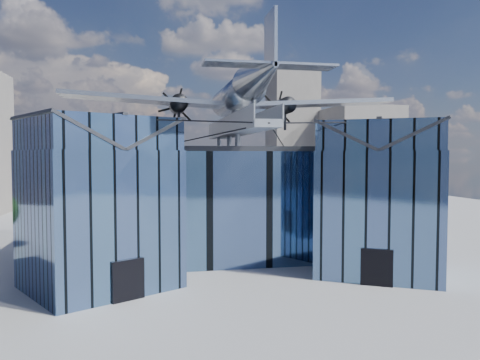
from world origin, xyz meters
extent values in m
plane|color=gray|center=(0.00, 0.00, 0.00)|extent=(120.00, 120.00, 0.00)
cube|color=#486693|center=(0.00, 9.00, 4.75)|extent=(28.00, 14.00, 9.50)
cube|color=#25272D|center=(0.00, 9.00, 9.70)|extent=(28.00, 14.00, 0.40)
cube|color=#486693|center=(-10.50, -1.00, 4.75)|extent=(11.79, 11.43, 9.50)
cube|color=#486693|center=(-10.50, -1.00, 10.60)|extent=(11.56, 11.20, 2.20)
cube|color=#25272D|center=(-12.45, -2.12, 10.60)|extent=(7.98, 9.23, 2.40)
cube|color=#25272D|center=(-8.55, 0.12, 10.60)|extent=(7.98, 9.23, 2.40)
cube|color=#25272D|center=(-10.50, -1.00, 11.75)|extent=(4.30, 7.10, 0.18)
cube|color=black|center=(-8.48, -4.51, 1.30)|extent=(2.03, 1.32, 2.60)
cube|color=black|center=(-6.60, 1.25, 4.75)|extent=(0.34, 0.34, 9.50)
cube|color=#486693|center=(10.50, -1.00, 4.75)|extent=(11.79, 11.43, 9.50)
cube|color=#486693|center=(10.50, -1.00, 10.60)|extent=(11.56, 11.20, 2.20)
cube|color=#25272D|center=(8.55, 0.12, 10.60)|extent=(7.98, 9.23, 2.40)
cube|color=#25272D|center=(12.45, -2.12, 10.60)|extent=(7.98, 9.23, 2.40)
cube|color=#25272D|center=(10.50, -1.00, 11.75)|extent=(4.30, 7.10, 0.18)
cube|color=black|center=(8.48, -4.51, 1.30)|extent=(2.03, 1.32, 2.60)
cube|color=black|center=(6.60, 1.25, 4.75)|extent=(0.34, 0.34, 9.50)
cube|color=#9B9FA8|center=(0.00, 3.50, 11.10)|extent=(1.80, 21.00, 0.50)
cube|color=#9B9FA8|center=(-0.90, 3.50, 11.75)|extent=(0.08, 21.00, 1.10)
cube|color=#9B9FA8|center=(0.90, 3.50, 11.75)|extent=(0.08, 21.00, 1.10)
cylinder|color=#9B9FA8|center=(0.00, 13.00, 10.43)|extent=(0.44, 0.44, 1.35)
cylinder|color=#9B9FA8|center=(0.00, 7.00, 10.43)|extent=(0.44, 0.44, 1.35)
cylinder|color=#9B9FA8|center=(0.00, 3.00, 10.43)|extent=(0.44, 0.44, 1.35)
cylinder|color=#9B9FA8|center=(0.00, 4.00, 12.05)|extent=(0.70, 0.70, 1.40)
cylinder|color=black|center=(-5.25, -4.00, 11.40)|extent=(10.55, 6.08, 0.69)
cylinder|color=black|center=(5.25, -4.00, 11.40)|extent=(10.55, 6.08, 0.69)
cylinder|color=black|center=(-3.00, 1.50, 10.55)|extent=(6.09, 17.04, 1.19)
cylinder|color=black|center=(3.00, 1.50, 10.55)|extent=(6.09, 17.04, 1.19)
cylinder|color=#A9AEB6|center=(0.00, 4.00, 14.00)|extent=(2.50, 11.00, 2.50)
sphere|color=#A9AEB6|center=(0.00, 9.50, 14.00)|extent=(2.50, 2.50, 2.50)
cube|color=black|center=(0.00, 8.50, 14.69)|extent=(1.60, 1.40, 0.50)
cone|color=#A9AEB6|center=(0.00, -5.00, 14.30)|extent=(2.50, 7.00, 2.50)
cube|color=#A9AEB6|center=(0.00, -7.30, 15.90)|extent=(0.18, 2.40, 3.40)
cube|color=#A9AEB6|center=(0.00, -7.20, 14.50)|extent=(8.00, 1.80, 0.14)
cube|color=#A9AEB6|center=(-7.00, 5.00, 13.70)|extent=(14.00, 3.20, 1.08)
cylinder|color=black|center=(-4.60, 5.60, 13.45)|extent=(1.44, 3.20, 1.44)
cone|color=black|center=(-4.60, 7.40, 13.45)|extent=(0.70, 0.70, 0.70)
cube|color=black|center=(-4.60, 7.55, 13.45)|extent=(1.05, 0.06, 3.33)
cube|color=black|center=(-4.60, 7.55, 13.45)|extent=(2.53, 0.06, 2.53)
cube|color=black|center=(-4.60, 7.55, 13.45)|extent=(3.33, 0.06, 1.05)
cylinder|color=black|center=(-4.60, 5.00, 12.22)|extent=(0.24, 0.24, 1.75)
cube|color=#A9AEB6|center=(7.00, 5.00, 13.70)|extent=(14.00, 3.20, 1.08)
cylinder|color=black|center=(4.60, 5.60, 13.45)|extent=(1.44, 3.20, 1.44)
cone|color=black|center=(4.60, 7.40, 13.45)|extent=(0.70, 0.70, 0.70)
cube|color=black|center=(4.60, 7.55, 13.45)|extent=(1.05, 0.06, 3.33)
cube|color=black|center=(4.60, 7.55, 13.45)|extent=(2.53, 0.06, 2.53)
cube|color=black|center=(4.60, 7.55, 13.45)|extent=(3.33, 0.06, 1.05)
cylinder|color=black|center=(4.60, 5.00, 12.22)|extent=(0.24, 0.24, 1.75)
cube|color=slate|center=(32.00, 48.00, 9.00)|extent=(12.00, 14.00, 18.00)
cube|color=slate|center=(-20.00, 55.00, 7.00)|extent=(14.00, 10.00, 14.00)
cube|color=slate|center=(22.00, 58.00, 13.00)|extent=(9.00, 9.00, 26.00)
cylinder|color=black|center=(23.01, 12.46, 1.15)|extent=(0.36, 0.36, 2.31)
sphere|color=#274E1B|center=(23.01, 12.46, 3.21)|extent=(3.38, 3.38, 3.01)
camera|label=1|loc=(-7.20, -34.35, 9.14)|focal=35.00mm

